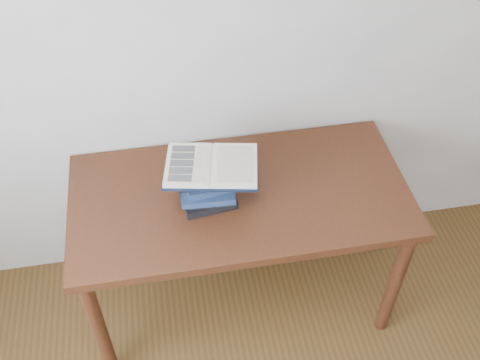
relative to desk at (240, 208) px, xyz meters
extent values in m
cube|color=silver|center=(0.08, 0.37, 0.63)|extent=(3.50, 0.04, 2.60)
cube|color=#462011|center=(0.00, 0.00, 0.08)|extent=(1.43, 0.72, 0.04)
cylinder|color=#462011|center=(-0.66, -0.30, -0.31)|extent=(0.06, 0.06, 0.73)
cylinder|color=#462011|center=(0.66, -0.30, -0.31)|extent=(0.06, 0.06, 0.73)
cylinder|color=#462011|center=(-0.66, 0.30, -0.31)|extent=(0.06, 0.06, 0.73)
cylinder|color=#462011|center=(0.66, 0.30, -0.31)|extent=(0.06, 0.06, 0.73)
cube|color=black|center=(-0.14, -0.02, 0.12)|extent=(0.23, 0.18, 0.04)
cube|color=black|center=(-0.12, -0.03, 0.15)|extent=(0.21, 0.18, 0.03)
cube|color=navy|center=(-0.14, -0.03, 0.18)|extent=(0.23, 0.18, 0.03)
cube|color=navy|center=(-0.12, -0.02, 0.21)|extent=(0.23, 0.16, 0.03)
cube|color=black|center=(-0.13, -0.01, 0.24)|extent=(0.24, 0.17, 0.03)
cube|color=black|center=(-0.13, -0.03, 0.26)|extent=(0.25, 0.18, 0.03)
cube|color=black|center=(-0.12, -0.02, 0.28)|extent=(0.41, 0.32, 0.01)
cube|color=beige|center=(-0.21, 0.00, 0.30)|extent=(0.22, 0.27, 0.02)
cube|color=beige|center=(-0.03, -0.03, 0.30)|extent=(0.22, 0.27, 0.02)
cylinder|color=beige|center=(-0.12, -0.02, 0.29)|extent=(0.06, 0.24, 0.01)
cube|color=black|center=(-0.22, 0.09, 0.31)|extent=(0.10, 0.05, 0.00)
cube|color=black|center=(-0.22, 0.05, 0.31)|extent=(0.10, 0.05, 0.00)
cube|color=black|center=(-0.23, 0.01, 0.31)|extent=(0.10, 0.05, 0.00)
cube|color=black|center=(-0.24, -0.04, 0.31)|extent=(0.10, 0.05, 0.00)
cube|color=black|center=(-0.25, -0.08, 0.31)|extent=(0.10, 0.05, 0.00)
cube|color=silver|center=(-0.16, -0.01, 0.31)|extent=(0.08, 0.20, 0.00)
cube|color=silver|center=(-0.02, -0.03, 0.31)|extent=(0.18, 0.23, 0.00)
camera|label=1|loc=(-0.28, -1.59, 1.82)|focal=42.00mm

